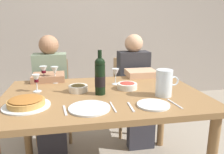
% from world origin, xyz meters
% --- Properties ---
extents(back_wall, '(8.00, 0.10, 2.80)m').
position_xyz_m(back_wall, '(0.00, 2.12, 1.40)').
color(back_wall, '#A3998E').
rests_on(back_wall, ground).
extents(dining_table, '(1.50, 1.00, 0.76)m').
position_xyz_m(dining_table, '(0.00, 0.00, 0.67)').
color(dining_table, olive).
rests_on(dining_table, ground).
extents(wine_bottle, '(0.08, 0.08, 0.33)m').
position_xyz_m(wine_bottle, '(-0.03, -0.01, 0.90)').
color(wine_bottle, black).
rests_on(wine_bottle, dining_table).
extents(water_pitcher, '(0.17, 0.12, 0.20)m').
position_xyz_m(water_pitcher, '(0.42, -0.14, 0.85)').
color(water_pitcher, silver).
rests_on(water_pitcher, dining_table).
extents(baked_tart, '(0.30, 0.30, 0.06)m').
position_xyz_m(baked_tart, '(-0.53, -0.18, 0.79)').
color(baked_tart, silver).
rests_on(baked_tart, dining_table).
extents(salad_bowl, '(0.16, 0.16, 0.05)m').
position_xyz_m(salad_bowl, '(0.21, 0.08, 0.79)').
color(salad_bowl, silver).
rests_on(salad_bowl, dining_table).
extents(olive_bowl, '(0.15, 0.15, 0.06)m').
position_xyz_m(olive_bowl, '(-0.19, 0.08, 0.79)').
color(olive_bowl, silver).
rests_on(olive_bowl, dining_table).
extents(wine_glass_left_diner, '(0.07, 0.07, 0.15)m').
position_xyz_m(wine_glass_left_diner, '(-0.38, 0.38, 0.86)').
color(wine_glass_left_diner, silver).
rests_on(wine_glass_left_diner, dining_table).
extents(wine_glass_right_diner, '(0.07, 0.07, 0.15)m').
position_xyz_m(wine_glass_right_diner, '(-0.48, 0.42, 0.87)').
color(wine_glass_right_diner, silver).
rests_on(wine_glass_right_diner, dining_table).
extents(wine_glass_centre, '(0.06, 0.06, 0.14)m').
position_xyz_m(wine_glass_centre, '(-0.50, 0.14, 0.86)').
color(wine_glass_centre, silver).
rests_on(wine_glass_centre, dining_table).
extents(wine_glass_spare, '(0.06, 0.06, 0.14)m').
position_xyz_m(wine_glass_spare, '(0.14, 0.23, 0.86)').
color(wine_glass_spare, silver).
rests_on(wine_glass_spare, dining_table).
extents(dinner_plate_left_setting, '(0.21, 0.21, 0.01)m').
position_xyz_m(dinner_plate_left_setting, '(0.28, -0.31, 0.77)').
color(dinner_plate_left_setting, silver).
rests_on(dinner_plate_left_setting, dining_table).
extents(dinner_plate_right_setting, '(0.26, 0.26, 0.01)m').
position_xyz_m(dinner_plate_right_setting, '(-0.13, -0.29, 0.77)').
color(dinner_plate_right_setting, silver).
rests_on(dinner_plate_right_setting, dining_table).
extents(fork_left_setting, '(0.02, 0.16, 0.00)m').
position_xyz_m(fork_left_setting, '(0.13, -0.31, 0.76)').
color(fork_left_setting, silver).
rests_on(fork_left_setting, dining_table).
extents(knife_left_setting, '(0.03, 0.18, 0.00)m').
position_xyz_m(knife_left_setting, '(0.43, -0.31, 0.76)').
color(knife_left_setting, silver).
rests_on(knife_left_setting, dining_table).
extents(knife_right_setting, '(0.01, 0.18, 0.00)m').
position_xyz_m(knife_right_setting, '(0.02, -0.29, 0.76)').
color(knife_right_setting, silver).
rests_on(knife_right_setting, dining_table).
extents(spoon_right_setting, '(0.03, 0.16, 0.00)m').
position_xyz_m(spoon_right_setting, '(-0.28, -0.29, 0.76)').
color(spoon_right_setting, silver).
rests_on(spoon_right_setting, dining_table).
extents(chair_left, '(0.41, 0.41, 0.87)m').
position_xyz_m(chair_left, '(-0.45, 0.88, 0.50)').
color(chair_left, '#9E7A51').
rests_on(chair_left, ground).
extents(diner_left, '(0.34, 0.51, 1.16)m').
position_xyz_m(diner_left, '(-0.45, 0.64, 0.62)').
color(diner_left, gray).
rests_on(diner_left, ground).
extents(chair_right, '(0.40, 0.40, 0.87)m').
position_xyz_m(chair_right, '(0.45, 0.88, 0.50)').
color(chair_right, '#9E7A51').
rests_on(chair_right, ground).
extents(diner_right, '(0.34, 0.50, 1.16)m').
position_xyz_m(diner_right, '(0.45, 0.64, 0.62)').
color(diner_right, '#2D2D33').
rests_on(diner_right, ground).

